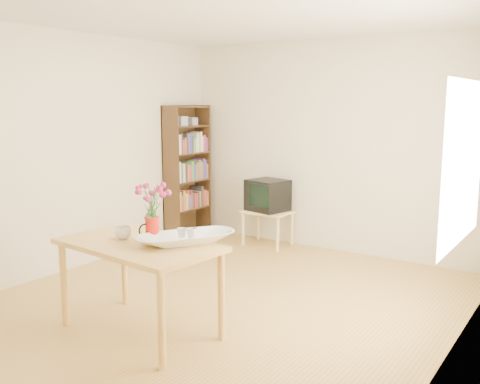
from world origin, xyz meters
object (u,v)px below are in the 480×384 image
Objects in this scene: bowl at (185,214)px; pitcher at (152,230)px; mug at (123,233)px; television at (268,195)px; table at (139,254)px.

pitcher is at bearing -161.09° from bowl.
mug is 0.24× the size of television.
bowl is at bearing -150.12° from mug.
table is 0.21m from pitcher.
mug is (-0.24, -0.09, -0.04)m from pitcher.
mug is (-0.18, 0.01, 0.14)m from table.
mug is 0.26× the size of bowl.
pitcher is 1.54× the size of mug.
pitcher reaches higher than television.
television is at bearing -72.37° from mug.
bowl is (0.33, 0.19, 0.33)m from table.
pitcher is at bearing -149.35° from mug.
mug reaches higher than table.
mug is 0.57m from bowl.
television is (-0.88, 2.70, -0.32)m from bowl.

